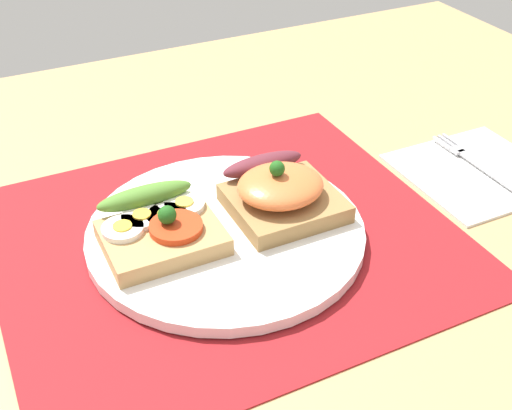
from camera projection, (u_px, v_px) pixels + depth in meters
The scene contains 7 objects.
ground_plane at pixel (227, 253), 60.02cm from camera, with size 120.00×90.00×3.20cm, color tan.
placemat at pixel (226, 238), 59.01cm from camera, with size 39.84×35.10×0.30cm, color maroon.
plate at pixel (226, 232), 58.62cm from camera, with size 24.75×24.75×1.07cm, color white.
sandwich_egg_tomato at pixel (159, 227), 56.11cm from camera, with size 9.86×9.25×3.84cm.
sandwich_salmon at pixel (282, 193), 59.34cm from camera, with size 9.62×10.42×5.48cm.
napkin at pixel (477, 171), 68.04cm from camera, with size 14.64×14.12×0.60cm, color white.
fork at pixel (481, 165), 68.02cm from camera, with size 1.62×14.85×0.32cm.
Camera 1 is at (-17.94, -43.02, 36.57)cm, focal length 46.13 mm.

